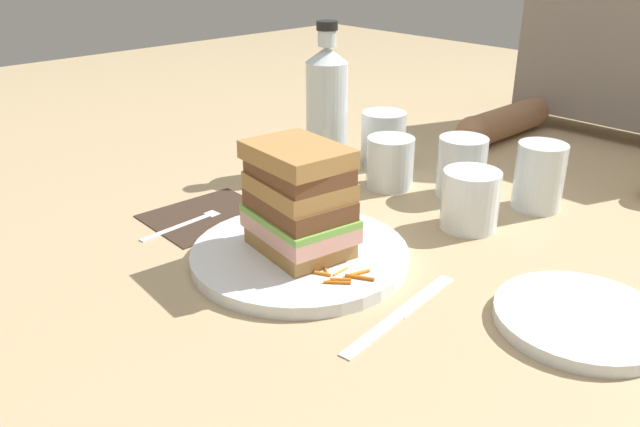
{
  "coord_description": "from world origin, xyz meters",
  "views": [
    {
      "loc": [
        0.53,
        -0.48,
        0.38
      ],
      "look_at": [
        0.0,
        0.01,
        0.06
      ],
      "focal_mm": 36.21,
      "sensor_mm": 36.0,
      "label": 1
    }
  ],
  "objects_px": {
    "sandwich": "(301,201)",
    "water_bottle": "(327,108)",
    "empty_tumbler_0": "(383,138)",
    "empty_tumbler_3": "(539,177)",
    "juice_glass": "(470,202)",
    "empty_tumbler_2": "(461,167)",
    "fork": "(195,218)",
    "knife": "(398,315)",
    "side_plate": "(581,319)",
    "napkin_dark": "(208,215)",
    "main_plate": "(302,256)",
    "empty_tumbler_1": "(390,162)"
  },
  "relations": [
    {
      "from": "sandwich",
      "to": "water_bottle",
      "type": "height_order",
      "value": "water_bottle"
    },
    {
      "from": "empty_tumbler_0",
      "to": "empty_tumbler_3",
      "type": "bearing_deg",
      "value": 2.88
    },
    {
      "from": "empty_tumbler_0",
      "to": "empty_tumbler_3",
      "type": "relative_size",
      "value": 0.92
    },
    {
      "from": "juice_glass",
      "to": "empty_tumbler_3",
      "type": "relative_size",
      "value": 0.83
    },
    {
      "from": "juice_glass",
      "to": "empty_tumbler_0",
      "type": "height_order",
      "value": "empty_tumbler_0"
    },
    {
      "from": "juice_glass",
      "to": "empty_tumbler_2",
      "type": "relative_size",
      "value": 0.88
    },
    {
      "from": "empty_tumbler_2",
      "to": "empty_tumbler_3",
      "type": "relative_size",
      "value": 0.94
    },
    {
      "from": "fork",
      "to": "knife",
      "type": "height_order",
      "value": "fork"
    },
    {
      "from": "juice_glass",
      "to": "side_plate",
      "type": "bearing_deg",
      "value": -27.47
    },
    {
      "from": "empty_tumbler_2",
      "to": "side_plate",
      "type": "bearing_deg",
      "value": -34.18
    },
    {
      "from": "water_bottle",
      "to": "napkin_dark",
      "type": "bearing_deg",
      "value": -85.03
    },
    {
      "from": "fork",
      "to": "side_plate",
      "type": "relative_size",
      "value": 0.94
    },
    {
      "from": "main_plate",
      "to": "fork",
      "type": "bearing_deg",
      "value": -171.46
    },
    {
      "from": "fork",
      "to": "empty_tumbler_1",
      "type": "distance_m",
      "value": 0.32
    },
    {
      "from": "sandwich",
      "to": "knife",
      "type": "relative_size",
      "value": 0.7
    },
    {
      "from": "knife",
      "to": "empty_tumbler_3",
      "type": "bearing_deg",
      "value": 97.93
    },
    {
      "from": "knife",
      "to": "empty_tumbler_1",
      "type": "height_order",
      "value": "empty_tumbler_1"
    },
    {
      "from": "sandwich",
      "to": "empty_tumbler_0",
      "type": "distance_m",
      "value": 0.39
    },
    {
      "from": "empty_tumbler_3",
      "to": "empty_tumbler_2",
      "type": "bearing_deg",
      "value": -158.69
    },
    {
      "from": "fork",
      "to": "juice_glass",
      "type": "bearing_deg",
      "value": 43.8
    },
    {
      "from": "napkin_dark",
      "to": "juice_glass",
      "type": "distance_m",
      "value": 0.37
    },
    {
      "from": "empty_tumbler_2",
      "to": "side_plate",
      "type": "distance_m",
      "value": 0.36
    },
    {
      "from": "sandwich",
      "to": "napkin_dark",
      "type": "relative_size",
      "value": 0.88
    },
    {
      "from": "main_plate",
      "to": "napkin_dark",
      "type": "relative_size",
      "value": 1.67
    },
    {
      "from": "knife",
      "to": "empty_tumbler_2",
      "type": "bearing_deg",
      "value": 115.54
    },
    {
      "from": "main_plate",
      "to": "fork",
      "type": "height_order",
      "value": "main_plate"
    },
    {
      "from": "knife",
      "to": "sandwich",
      "type": "bearing_deg",
      "value": 177.45
    },
    {
      "from": "fork",
      "to": "empty_tumbler_0",
      "type": "bearing_deg",
      "value": 87.59
    },
    {
      "from": "main_plate",
      "to": "sandwich",
      "type": "bearing_deg",
      "value": -161.96
    },
    {
      "from": "water_bottle",
      "to": "side_plate",
      "type": "distance_m",
      "value": 0.54
    },
    {
      "from": "empty_tumbler_3",
      "to": "side_plate",
      "type": "distance_m",
      "value": 0.31
    },
    {
      "from": "empty_tumbler_1",
      "to": "side_plate",
      "type": "distance_m",
      "value": 0.42
    },
    {
      "from": "juice_glass",
      "to": "empty_tumbler_1",
      "type": "bearing_deg",
      "value": 168.09
    },
    {
      "from": "juice_glass",
      "to": "empty_tumbler_2",
      "type": "bearing_deg",
      "value": 131.34
    },
    {
      "from": "water_bottle",
      "to": "empty_tumbler_3",
      "type": "distance_m",
      "value": 0.35
    },
    {
      "from": "sandwich",
      "to": "empty_tumbler_3",
      "type": "height_order",
      "value": "sandwich"
    },
    {
      "from": "water_bottle",
      "to": "main_plate",
      "type": "bearing_deg",
      "value": -48.97
    },
    {
      "from": "empty_tumbler_1",
      "to": "side_plate",
      "type": "xyz_separation_m",
      "value": [
        0.39,
        -0.15,
        -0.03
      ]
    },
    {
      "from": "side_plate",
      "to": "juice_glass",
      "type": "bearing_deg",
      "value": 152.53
    },
    {
      "from": "main_plate",
      "to": "side_plate",
      "type": "bearing_deg",
      "value": 21.64
    },
    {
      "from": "juice_glass",
      "to": "napkin_dark",
      "type": "bearing_deg",
      "value": -138.9
    },
    {
      "from": "main_plate",
      "to": "water_bottle",
      "type": "relative_size",
      "value": 1.09
    },
    {
      "from": "empty_tumbler_1",
      "to": "side_plate",
      "type": "bearing_deg",
      "value": -20.96
    },
    {
      "from": "main_plate",
      "to": "sandwich",
      "type": "height_order",
      "value": "sandwich"
    },
    {
      "from": "side_plate",
      "to": "water_bottle",
      "type": "bearing_deg",
      "value": 165.85
    },
    {
      "from": "juice_glass",
      "to": "water_bottle",
      "type": "relative_size",
      "value": 0.33
    },
    {
      "from": "fork",
      "to": "juice_glass",
      "type": "distance_m",
      "value": 0.38
    },
    {
      "from": "napkin_dark",
      "to": "empty_tumbler_2",
      "type": "relative_size",
      "value": 1.75
    },
    {
      "from": "napkin_dark",
      "to": "empty_tumbler_3",
      "type": "bearing_deg",
      "value": 50.44
    },
    {
      "from": "napkin_dark",
      "to": "empty_tumbler_0",
      "type": "relative_size",
      "value": 1.79
    }
  ]
}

